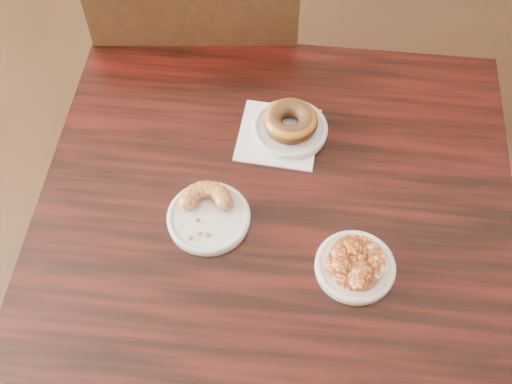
{
  "coord_description": "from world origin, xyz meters",
  "views": [
    {
      "loc": [
        -0.02,
        -0.76,
        1.8
      ],
      "look_at": [
        -0.04,
        -0.11,
        0.8
      ],
      "focal_mm": 45.0,
      "sensor_mm": 36.0,
      "label": 1
    }
  ],
  "objects_px": {
    "glazed_donut": "(291,121)",
    "cruller_fragment": "(208,212)",
    "chair_far": "(208,66)",
    "cafe_table": "(271,294)",
    "apple_fritter": "(357,261)"
  },
  "relations": [
    {
      "from": "glazed_donut",
      "to": "cruller_fragment",
      "type": "relative_size",
      "value": 0.97
    },
    {
      "from": "chair_far",
      "to": "apple_fritter",
      "type": "bearing_deg",
      "value": 111.85
    },
    {
      "from": "cafe_table",
      "to": "apple_fritter",
      "type": "distance_m",
      "value": 0.44
    },
    {
      "from": "chair_far",
      "to": "cruller_fragment",
      "type": "distance_m",
      "value": 0.77
    },
    {
      "from": "cafe_table",
      "to": "chair_far",
      "type": "relative_size",
      "value": 1.02
    },
    {
      "from": "glazed_donut",
      "to": "cruller_fragment",
      "type": "bearing_deg",
      "value": -125.2
    },
    {
      "from": "chair_far",
      "to": "cruller_fragment",
      "type": "height_order",
      "value": "chair_far"
    },
    {
      "from": "cafe_table",
      "to": "chair_far",
      "type": "xyz_separation_m",
      "value": [
        -0.2,
        0.67,
        0.08
      ]
    },
    {
      "from": "cafe_table",
      "to": "apple_fritter",
      "type": "relative_size",
      "value": 6.63
    },
    {
      "from": "glazed_donut",
      "to": "cruller_fragment",
      "type": "distance_m",
      "value": 0.26
    },
    {
      "from": "cruller_fragment",
      "to": "glazed_donut",
      "type": "bearing_deg",
      "value": 54.8
    },
    {
      "from": "apple_fritter",
      "to": "glazed_donut",
      "type": "bearing_deg",
      "value": 110.99
    },
    {
      "from": "chair_far",
      "to": "apple_fritter",
      "type": "xyz_separation_m",
      "value": [
        0.34,
        -0.78,
        0.33
      ]
    },
    {
      "from": "cafe_table",
      "to": "apple_fritter",
      "type": "bearing_deg",
      "value": -32.93
    },
    {
      "from": "chair_far",
      "to": "glazed_donut",
      "type": "xyz_separation_m",
      "value": [
        0.23,
        -0.47,
        0.34
      ]
    }
  ]
}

